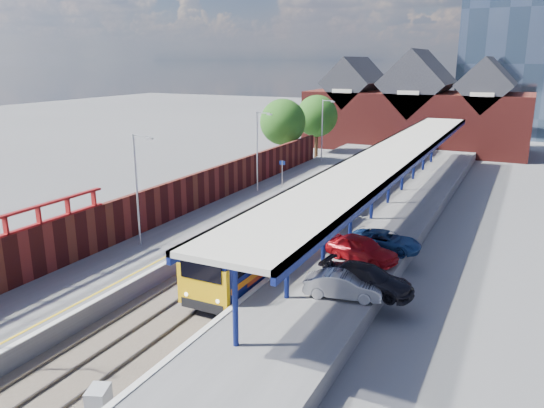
{
  "coord_description": "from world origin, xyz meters",
  "views": [
    {
      "loc": [
        14.8,
        -18.76,
        12.23
      ],
      "look_at": [
        -0.75,
        13.15,
        2.6
      ],
      "focal_mm": 35.0,
      "sensor_mm": 36.0,
      "label": 1
    }
  ],
  "objects": [
    {
      "name": "glass_tower",
      "position": [
        10.0,
        80.0,
        20.2
      ],
      "size": [
        14.2,
        14.2,
        40.3
      ],
      "color": "#455C76",
      "rests_on": "ground"
    },
    {
      "name": "parked_car_blue",
      "position": [
        7.62,
        11.77,
        1.6
      ],
      "size": [
        4.43,
        2.22,
        1.2
      ],
      "primitive_type": "imported",
      "rotation": [
        0.0,
        0.0,
        1.52
      ],
      "color": "navy",
      "rests_on": "right_platform"
    },
    {
      "name": "tree_near",
      "position": [
        -10.35,
        35.91,
        5.35
      ],
      "size": [
        5.2,
        5.2,
        8.1
      ],
      "color": "#382314",
      "rests_on": "ground"
    },
    {
      "name": "train",
      "position": [
        1.49,
        33.66,
        2.12
      ],
      "size": [
        2.94,
        65.92,
        3.45
      ],
      "color": "navy",
      "rests_on": "ground"
    },
    {
      "name": "coping_right",
      "position": [
        3.15,
        20.0,
        1.02
      ],
      "size": [
        0.3,
        76.0,
        0.05
      ],
      "primitive_type": "cube",
      "color": "silver",
      "rests_on": "right_platform"
    },
    {
      "name": "parked_car_red",
      "position": [
        6.82,
        9.44,
        1.74
      ],
      "size": [
        4.68,
        2.96,
        1.48
      ],
      "primitive_type": "imported",
      "rotation": [
        0.0,
        0.0,
        1.27
      ],
      "color": "#A90E15",
      "rests_on": "right_platform"
    },
    {
      "name": "left_platform",
      "position": [
        -5.5,
        20.0,
        0.5
      ],
      "size": [
        5.0,
        76.0,
        1.0
      ],
      "primitive_type": "cube",
      "color": "#565659",
      "rests_on": "ground"
    },
    {
      "name": "coping_left",
      "position": [
        -3.15,
        20.0,
        1.02
      ],
      "size": [
        0.3,
        76.0,
        0.05
      ],
      "primitive_type": "cube",
      "color": "silver",
      "rests_on": "left_platform"
    },
    {
      "name": "lamp_post_d",
      "position": [
        -6.36,
        38.0,
        4.99
      ],
      "size": [
        1.48,
        0.18,
        7.0
      ],
      "color": "#A5A8AA",
      "rests_on": "left_platform"
    },
    {
      "name": "parked_car_silver",
      "position": [
        7.46,
        4.28,
        1.63
      ],
      "size": [
        3.99,
        1.97,
        1.26
      ],
      "primitive_type": "imported",
      "rotation": [
        0.0,
        0.0,
        1.74
      ],
      "color": "#A6A6AB",
      "rests_on": "right_platform"
    },
    {
      "name": "yellow_line",
      "position": [
        -3.75,
        20.0,
        1.01
      ],
      "size": [
        0.14,
        76.0,
        0.01
      ],
      "primitive_type": "cube",
      "color": "yellow",
      "rests_on": "left_platform"
    },
    {
      "name": "relay_cabinet",
      "position": [
        2.05,
        -6.72,
        0.5
      ],
      "size": [
        0.98,
        1.09,
        1.0
      ],
      "primitive_type": "cube",
      "rotation": [
        0.0,
        0.0,
        0.37
      ],
      "color": "#A4A6A9",
      "rests_on": "ground"
    },
    {
      "name": "ballast_bed",
      "position": [
        0.0,
        20.0,
        0.03
      ],
      "size": [
        6.0,
        76.0,
        0.06
      ],
      "primitive_type": "cube",
      "color": "#473D33",
      "rests_on": "ground"
    },
    {
      "name": "canopy",
      "position": [
        5.48,
        21.95,
        5.25
      ],
      "size": [
        4.5,
        52.0,
        4.48
      ],
      "color": "navy",
      "rests_on": "right_platform"
    },
    {
      "name": "ground",
      "position": [
        0.0,
        30.0,
        0.0
      ],
      "size": [
        240.0,
        240.0,
        0.0
      ],
      "primitive_type": "plane",
      "color": "#5B5B5E",
      "rests_on": "ground"
    },
    {
      "name": "lamp_post_c",
      "position": [
        -6.36,
        22.0,
        4.99
      ],
      "size": [
        1.48,
        0.18,
        7.0
      ],
      "color": "#A5A8AA",
      "rests_on": "left_platform"
    },
    {
      "name": "parked_car_dark",
      "position": [
        8.33,
        5.4,
        1.69
      ],
      "size": [
        4.92,
        2.44,
        1.37
      ],
      "primitive_type": "imported",
      "rotation": [
        0.0,
        0.0,
        1.46
      ],
      "color": "black",
      "rests_on": "right_platform"
    },
    {
      "name": "platform_sign",
      "position": [
        -5.0,
        24.0,
        2.69
      ],
      "size": [
        0.55,
        0.08,
        2.5
      ],
      "color": "#A5A8AA",
      "rests_on": "left_platform"
    },
    {
      "name": "rails",
      "position": [
        0.0,
        20.0,
        0.12
      ],
      "size": [
        4.51,
        76.0,
        0.14
      ],
      "color": "slate",
      "rests_on": "ground"
    },
    {
      "name": "tree_far",
      "position": [
        -9.35,
        43.91,
        5.35
      ],
      "size": [
        5.2,
        5.2,
        8.1
      ],
      "color": "#382314",
      "rests_on": "ground"
    },
    {
      "name": "brick_wall",
      "position": [
        -8.1,
        13.54,
        2.45
      ],
      "size": [
        0.35,
        50.0,
        3.86
      ],
      "color": "#5B1B18",
      "rests_on": "left_platform"
    },
    {
      "name": "station_building",
      "position": [
        0.0,
        58.0,
        5.45
      ],
      "size": [
        30.0,
        12.12,
        13.78
      ],
      "color": "#5B1B18",
      "rests_on": "ground"
    },
    {
      "name": "lamp_post_b",
      "position": [
        -6.36,
        6.0,
        4.99
      ],
      "size": [
        1.48,
        0.18,
        7.0
      ],
      "color": "#A5A8AA",
      "rests_on": "left_platform"
    },
    {
      "name": "right_platform",
      "position": [
        6.0,
        20.0,
        0.5
      ],
      "size": [
        6.0,
        76.0,
        1.0
      ],
      "primitive_type": "cube",
      "color": "#565659",
      "rests_on": "ground"
    }
  ]
}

